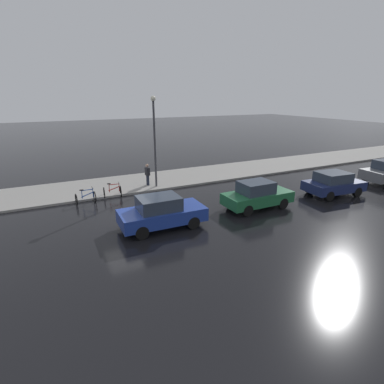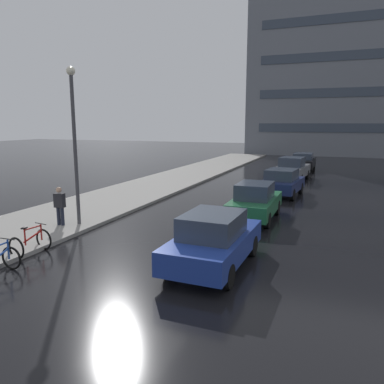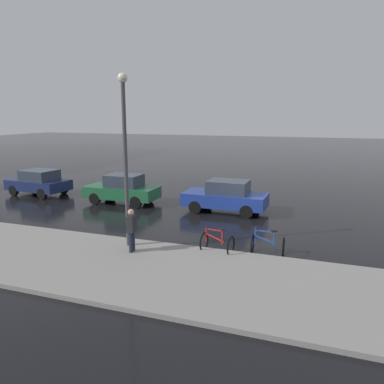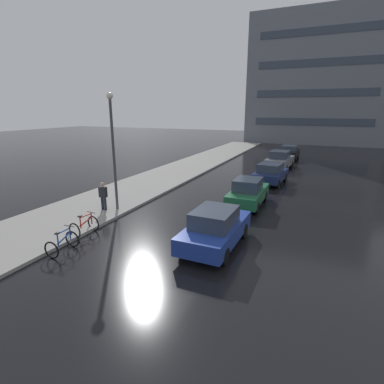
{
  "view_description": "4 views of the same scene",
  "coord_description": "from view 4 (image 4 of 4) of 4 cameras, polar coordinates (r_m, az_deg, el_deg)",
  "views": [
    {
      "loc": [
        14.95,
        -3.49,
        6.27
      ],
      "look_at": [
        0.51,
        3.67,
        1.05
      ],
      "focal_mm": 28.0,
      "sensor_mm": 36.0,
      "label": 1
    },
    {
      "loc": [
        5.3,
        -8.66,
        4.13
      ],
      "look_at": [
        0.2,
        4.23,
        1.58
      ],
      "focal_mm": 35.0,
      "sensor_mm": 36.0,
      "label": 2
    },
    {
      "loc": [
        -15.89,
        -3.33,
        4.85
      ],
      "look_at": [
        -1.07,
        1.93,
        1.59
      ],
      "focal_mm": 35.0,
      "sensor_mm": 36.0,
      "label": 3
    },
    {
      "loc": [
        5.69,
        -9.42,
        5.41
      ],
      "look_at": [
        0.28,
        2.97,
        1.67
      ],
      "focal_mm": 28.0,
      "sensor_mm": 36.0,
      "label": 4
    }
  ],
  "objects": [
    {
      "name": "sidewalk_kerb",
      "position": [
        23.29,
        -7.27,
        2.07
      ],
      "size": [
        4.8,
        60.0,
        0.14
      ],
      "primitive_type": "cube",
      "color": "gray",
      "rests_on": "ground"
    },
    {
      "name": "car_black",
      "position": [
        35.74,
        18.04,
        7.25
      ],
      "size": [
        1.95,
        4.4,
        1.53
      ],
      "color": "black",
      "rests_on": "ground"
    },
    {
      "name": "car_green",
      "position": [
        17.56,
        10.61,
        -0.06
      ],
      "size": [
        1.75,
        4.07,
        1.62
      ],
      "color": "#1E6038",
      "rests_on": "ground"
    },
    {
      "name": "bicycle_nearest",
      "position": [
        12.83,
        -23.49,
        -8.95
      ],
      "size": [
        0.74,
        1.16,
        0.95
      ],
      "color": "black",
      "rests_on": "ground"
    },
    {
      "name": "car_grey",
      "position": [
        29.43,
        16.35,
        5.89
      ],
      "size": [
        2.27,
        4.49,
        1.7
      ],
      "color": "slate",
      "rests_on": "ground"
    },
    {
      "name": "bicycle_second",
      "position": [
        14.24,
        -19.84,
        -6.13
      ],
      "size": [
        0.83,
        1.17,
        0.95
      ],
      "color": "black",
      "rests_on": "ground"
    },
    {
      "name": "car_navy",
      "position": [
        23.25,
        14.67,
        3.47
      ],
      "size": [
        2.25,
        3.91,
        1.55
      ],
      "color": "navy",
      "rests_on": "ground"
    },
    {
      "name": "ground_plane",
      "position": [
        12.26,
        -6.9,
        -10.84
      ],
      "size": [
        140.0,
        140.0,
        0.0
      ],
      "primitive_type": "plane",
      "color": "black"
    },
    {
      "name": "building_facade_main",
      "position": [
        56.12,
        22.7,
        18.94
      ],
      "size": [
        20.87,
        10.66,
        19.84
      ],
      "color": "slate",
      "rests_on": "ground"
    },
    {
      "name": "car_blue",
      "position": [
        12.15,
        4.46,
        -6.85
      ],
      "size": [
        1.91,
        4.22,
        1.63
      ],
      "color": "navy",
      "rests_on": "ground"
    },
    {
      "name": "pedestrian",
      "position": [
        16.76,
        -16.55,
        -0.65
      ],
      "size": [
        0.42,
        0.27,
        1.67
      ],
      "color": "#1E2333",
      "rests_on": "ground"
    },
    {
      "name": "streetlamp",
      "position": [
        16.24,
        -14.83,
        9.01
      ],
      "size": [
        0.34,
        0.34,
        6.24
      ],
      "color": "#424247",
      "rests_on": "ground"
    }
  ]
}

